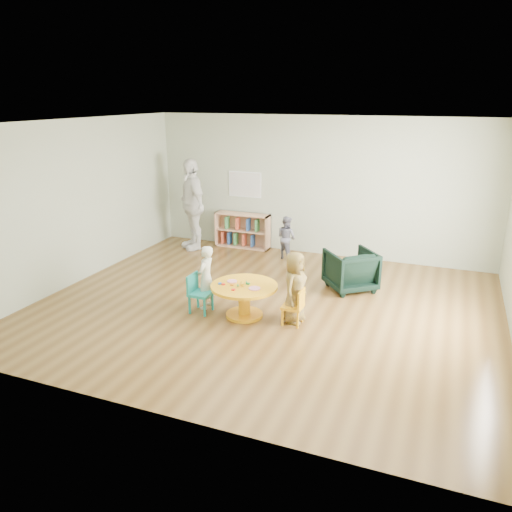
# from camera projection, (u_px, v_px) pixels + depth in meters

# --- Properties ---
(room) EXTENTS (7.10, 7.00, 2.80)m
(room) POSITION_uv_depth(u_px,v_px,m) (267.00, 187.00, 7.25)
(room) COLOR brown
(room) RESTS_ON ground
(activity_table) EXTENTS (1.00, 1.00, 0.54)m
(activity_table) POSITION_uv_depth(u_px,v_px,m) (244.00, 295.00, 7.40)
(activity_table) COLOR #FFB015
(activity_table) RESTS_ON ground
(kid_chair_left) EXTENTS (0.33, 0.33, 0.60)m
(kid_chair_left) POSITION_uv_depth(u_px,v_px,m) (198.00, 292.00, 7.57)
(kid_chair_left) COLOR teal
(kid_chair_left) RESTS_ON ground
(kid_chair_right) EXTENTS (0.29, 0.29, 0.54)m
(kid_chair_right) POSITION_uv_depth(u_px,v_px,m) (295.00, 306.00, 7.15)
(kid_chair_right) COLOR #FFB015
(kid_chair_right) RESTS_ON ground
(bookshelf) EXTENTS (1.20, 0.30, 0.75)m
(bookshelf) POSITION_uv_depth(u_px,v_px,m) (242.00, 230.00, 10.81)
(bookshelf) COLOR tan
(bookshelf) RESTS_ON ground
(alphabet_poster) EXTENTS (0.74, 0.01, 0.54)m
(alphabet_poster) POSITION_uv_depth(u_px,v_px,m) (245.00, 184.00, 10.62)
(alphabet_poster) COLOR white
(alphabet_poster) RESTS_ON ground
(armchair) EXTENTS (1.05, 1.06, 0.69)m
(armchair) POSITION_uv_depth(u_px,v_px,m) (351.00, 270.00, 8.44)
(armchair) COLOR black
(armchair) RESTS_ON ground
(child_left) EXTENTS (0.24, 0.36, 1.00)m
(child_left) POSITION_uv_depth(u_px,v_px,m) (206.00, 277.00, 7.66)
(child_left) COLOR silver
(child_left) RESTS_ON ground
(child_right) EXTENTS (0.38, 0.55, 1.07)m
(child_right) POSITION_uv_depth(u_px,v_px,m) (295.00, 287.00, 7.17)
(child_right) COLOR gold
(child_right) RESTS_ON ground
(toddler) EXTENTS (0.53, 0.49, 0.88)m
(toddler) POSITION_uv_depth(u_px,v_px,m) (286.00, 238.00, 10.01)
(toddler) COLOR #161738
(toddler) RESTS_ON ground
(adult_caretaker) EXTENTS (1.16, 1.10, 1.93)m
(adult_caretaker) POSITION_uv_depth(u_px,v_px,m) (192.00, 204.00, 10.54)
(adult_caretaker) COLOR white
(adult_caretaker) RESTS_ON ground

